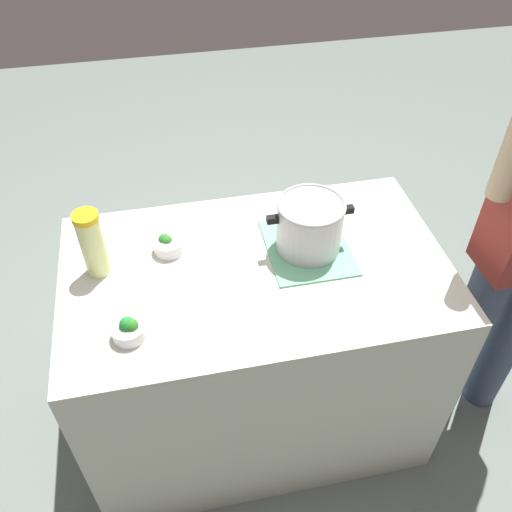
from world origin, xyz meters
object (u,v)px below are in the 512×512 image
at_px(lemonade_pitcher, 92,244).
at_px(broccoli_bowl_front, 168,244).
at_px(broccoli_bowl_center, 129,329).
at_px(cooking_pot, 310,225).

xyz_separation_m(lemonade_pitcher, broccoli_bowl_front, (0.24, 0.05, -0.09)).
relative_size(lemonade_pitcher, broccoli_bowl_center, 2.35).
height_order(lemonade_pitcher, broccoli_bowl_center, lemonade_pitcher).
distance_m(cooking_pot, broccoli_bowl_center, 0.69).
bearing_deg(broccoli_bowl_center, cooking_pot, 23.16).
xyz_separation_m(cooking_pot, broccoli_bowl_center, (-0.63, -0.27, -0.08)).
relative_size(broccoli_bowl_front, broccoli_bowl_center, 1.03).
bearing_deg(lemonade_pitcher, broccoli_bowl_center, -73.43).
bearing_deg(lemonade_pitcher, cooking_pot, -2.67).
relative_size(cooking_pot, broccoli_bowl_center, 2.89).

